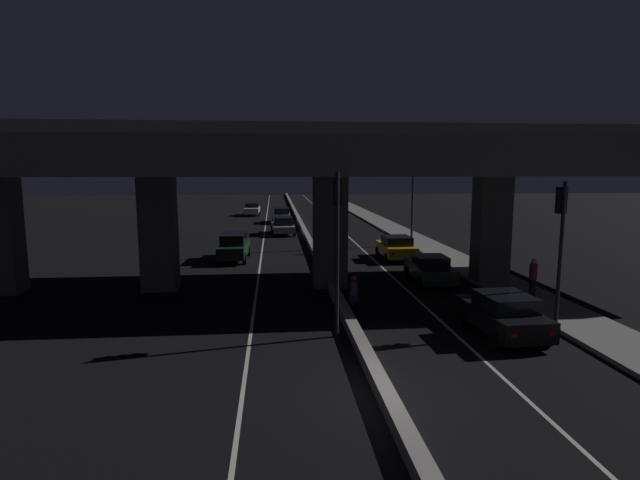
% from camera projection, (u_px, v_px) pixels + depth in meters
% --- Properties ---
extents(ground_plane, '(200.00, 200.00, 0.00)m').
position_uv_depth(ground_plane, '(383.00, 397.00, 12.90)').
color(ground_plane, black).
extents(lane_line_left_inner, '(0.12, 126.00, 0.00)m').
position_uv_depth(lane_line_left_inner, '(265.00, 231.00, 47.06)').
color(lane_line_left_inner, beige).
rests_on(lane_line_left_inner, ground_plane).
extents(lane_line_right_inner, '(0.12, 126.00, 0.00)m').
position_uv_depth(lane_line_right_inner, '(341.00, 230.00, 47.73)').
color(lane_line_right_inner, beige).
rests_on(lane_line_right_inner, ground_plane).
extents(median_divider, '(0.42, 126.00, 0.39)m').
position_uv_depth(median_divider, '(303.00, 228.00, 47.37)').
color(median_divider, gray).
rests_on(median_divider, ground_plane).
extents(sidewalk_right, '(2.62, 126.00, 0.16)m').
position_uv_depth(sidewalk_right, '(413.00, 239.00, 41.28)').
color(sidewalk_right, gray).
rests_on(sidewalk_right, ground_plane).
extents(elevated_overpass, '(37.14, 9.81, 8.07)m').
position_uv_depth(elevated_overpass, '(324.00, 163.00, 24.17)').
color(elevated_overpass, '#5B5956').
rests_on(elevated_overpass, ground_plane).
extents(traffic_light_left_of_median, '(0.30, 0.49, 5.75)m').
position_uv_depth(traffic_light_left_of_median, '(337.00, 226.00, 17.07)').
color(traffic_light_left_of_median, black).
rests_on(traffic_light_left_of_median, ground_plane).
extents(traffic_light_right_of_median, '(0.30, 0.49, 5.41)m').
position_uv_depth(traffic_light_right_of_median, '(561.00, 230.00, 17.84)').
color(traffic_light_right_of_median, black).
rests_on(traffic_light_right_of_median, ground_plane).
extents(street_lamp, '(2.86, 0.32, 7.98)m').
position_uv_depth(street_lamp, '(407.00, 183.00, 37.62)').
color(street_lamp, '#2D2D30').
rests_on(street_lamp, ground_plane).
extents(car_black_lead, '(2.14, 4.08, 1.53)m').
position_uv_depth(car_black_lead, '(503.00, 314.00, 17.55)').
color(car_black_lead, black).
rests_on(car_black_lead, ground_plane).
extents(car_dark_green_second, '(2.00, 4.19, 1.45)m').
position_uv_depth(car_dark_green_second, '(430.00, 269.00, 25.54)').
color(car_dark_green_second, black).
rests_on(car_dark_green_second, ground_plane).
extents(car_taxi_yellow_third, '(2.07, 4.06, 1.52)m').
position_uv_depth(car_taxi_yellow_third, '(396.00, 247.00, 32.37)').
color(car_taxi_yellow_third, gold).
rests_on(car_taxi_yellow_third, ground_plane).
extents(car_dark_green_lead_oncoming, '(1.97, 4.61, 1.73)m').
position_uv_depth(car_dark_green_lead_oncoming, '(234.00, 246.00, 32.04)').
color(car_dark_green_lead_oncoming, black).
rests_on(car_dark_green_lead_oncoming, ground_plane).
extents(car_silver_second_oncoming, '(2.19, 4.77, 1.58)m').
position_uv_depth(car_silver_second_oncoming, '(283.00, 225.00, 44.59)').
color(car_silver_second_oncoming, gray).
rests_on(car_silver_second_oncoming, ground_plane).
extents(car_silver_third_oncoming, '(2.01, 4.39, 1.61)m').
position_uv_depth(car_silver_third_oncoming, '(281.00, 215.00, 53.98)').
color(car_silver_third_oncoming, gray).
rests_on(car_silver_third_oncoming, ground_plane).
extents(car_white_fourth_oncoming, '(2.03, 4.42, 1.51)m').
position_uv_depth(car_white_fourth_oncoming, '(252.00, 209.00, 62.29)').
color(car_white_fourth_oncoming, silver).
rests_on(car_white_fourth_oncoming, ground_plane).
extents(motorcycle_blue_filtering_near, '(0.32, 1.77, 1.48)m').
position_uv_depth(motorcycle_blue_filtering_near, '(354.00, 296.00, 20.59)').
color(motorcycle_blue_filtering_near, black).
rests_on(motorcycle_blue_filtering_near, ground_plane).
extents(motorcycle_black_filtering_mid, '(0.33, 1.86, 1.42)m').
position_uv_depth(motorcycle_black_filtering_mid, '(339.00, 270.00, 25.91)').
color(motorcycle_black_filtering_mid, black).
rests_on(motorcycle_black_filtering_mid, ground_plane).
extents(motorcycle_white_filtering_far, '(0.34, 1.91, 1.44)m').
position_uv_depth(motorcycle_white_filtering_far, '(323.00, 245.00, 34.37)').
color(motorcycle_white_filtering_far, black).
rests_on(motorcycle_white_filtering_far, ground_plane).
extents(pedestrian_on_sidewalk, '(0.34, 0.34, 1.78)m').
position_uv_depth(pedestrian_on_sidewalk, '(533.00, 278.00, 21.94)').
color(pedestrian_on_sidewalk, black).
rests_on(pedestrian_on_sidewalk, sidewalk_right).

